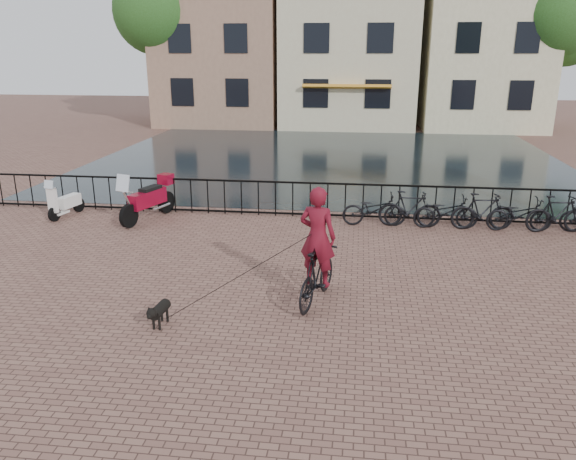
# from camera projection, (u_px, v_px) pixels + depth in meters

# --- Properties ---
(ground) EXTENTS (100.00, 100.00, 0.00)m
(ground) POSITION_uv_depth(u_px,v_px,m) (263.00, 364.00, 8.61)
(ground) COLOR brown
(ground) RESTS_ON ground
(canal_water) EXTENTS (20.00, 20.00, 0.00)m
(canal_water) POSITION_uv_depth(u_px,v_px,m) (329.00, 158.00, 24.94)
(canal_water) COLOR black
(canal_water) RESTS_ON ground
(railing) EXTENTS (20.00, 0.05, 1.02)m
(railing) POSITION_uv_depth(u_px,v_px,m) (310.00, 200.00, 16.01)
(railing) COLOR black
(railing) RESTS_ON ground
(canal_house_left) EXTENTS (7.50, 9.00, 12.80)m
(canal_house_left) POSITION_uv_depth(u_px,v_px,m) (225.00, 20.00, 35.87)
(canal_house_left) COLOR #89634F
(canal_house_left) RESTS_ON ground
(canal_house_mid) EXTENTS (8.00, 9.50, 11.80)m
(canal_house_mid) POSITION_uv_depth(u_px,v_px,m) (350.00, 28.00, 35.06)
(canal_house_mid) COLOR #C6B896
(canal_house_mid) RESTS_ON ground
(canal_house_right) EXTENTS (7.00, 9.00, 13.30)m
(canal_house_right) POSITION_uv_depth(u_px,v_px,m) (484.00, 14.00, 33.87)
(canal_house_right) COLOR #C4BB92
(canal_house_right) RESTS_ON ground
(tree_far_left) EXTENTS (5.04, 5.04, 9.27)m
(tree_far_left) POSITION_uv_depth(u_px,v_px,m) (156.00, 12.00, 33.36)
(tree_far_left) COLOR black
(tree_far_left) RESTS_ON ground
(tree_far_right) EXTENTS (4.76, 4.76, 8.76)m
(tree_far_right) POSITION_uv_depth(u_px,v_px,m) (560.00, 16.00, 30.71)
(tree_far_right) COLOR black
(tree_far_right) RESTS_ON ground
(cyclist) EXTENTS (1.03, 2.01, 2.64)m
(cyclist) POSITION_uv_depth(u_px,v_px,m) (317.00, 253.00, 10.41)
(cyclist) COLOR black
(cyclist) RESTS_ON ground
(dog) EXTENTS (0.30, 0.74, 0.48)m
(dog) POSITION_uv_depth(u_px,v_px,m) (160.00, 313.00, 9.74)
(dog) COLOR black
(dog) RESTS_ON ground
(motorcycle) EXTENTS (1.16, 2.16, 1.51)m
(motorcycle) POSITION_uv_depth(u_px,v_px,m) (147.00, 194.00, 15.66)
(motorcycle) COLOR maroon
(motorcycle) RESTS_ON ground
(scooter) EXTENTS (0.64, 1.35, 1.21)m
(scooter) POSITION_uv_depth(u_px,v_px,m) (65.00, 196.00, 16.04)
(scooter) COLOR white
(scooter) RESTS_ON ground
(parked_bike_0) EXTENTS (1.75, 0.71, 0.90)m
(parked_bike_0) POSITION_uv_depth(u_px,v_px,m) (374.00, 210.00, 15.24)
(parked_bike_0) COLOR black
(parked_bike_0) RESTS_ON ground
(parked_bike_1) EXTENTS (1.67, 0.49, 1.00)m
(parked_bike_1) POSITION_uv_depth(u_px,v_px,m) (410.00, 209.00, 15.11)
(parked_bike_1) COLOR black
(parked_bike_1) RESTS_ON ground
(parked_bike_2) EXTENTS (1.75, 0.70, 0.90)m
(parked_bike_2) POSITION_uv_depth(u_px,v_px,m) (446.00, 212.00, 15.01)
(parked_bike_2) COLOR black
(parked_bike_2) RESTS_ON ground
(parked_bike_3) EXTENTS (1.70, 0.63, 1.00)m
(parked_bike_3) POSITION_uv_depth(u_px,v_px,m) (482.00, 211.00, 14.88)
(parked_bike_3) COLOR black
(parked_bike_3) RESTS_ON ground
(parked_bike_4) EXTENTS (1.75, 0.72, 0.90)m
(parked_bike_4) POSITION_uv_depth(u_px,v_px,m) (519.00, 214.00, 14.79)
(parked_bike_4) COLOR black
(parked_bike_4) RESTS_ON ground
(parked_bike_5) EXTENTS (1.71, 0.71, 1.00)m
(parked_bike_5) POSITION_uv_depth(u_px,v_px,m) (558.00, 214.00, 14.66)
(parked_bike_5) COLOR black
(parked_bike_5) RESTS_ON ground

